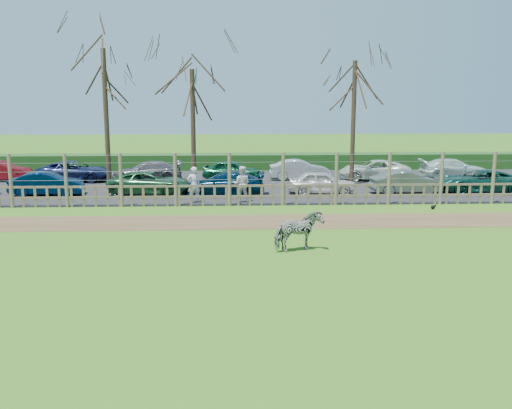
{
  "coord_description": "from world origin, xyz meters",
  "views": [
    {
      "loc": [
        0.12,
        -18.23,
        5.04
      ],
      "look_at": [
        1.0,
        2.5,
        1.1
      ],
      "focal_mm": 40.0,
      "sensor_mm": 36.0,
      "label": 1
    }
  ],
  "objects_px": {
    "tree_right": "(354,93)",
    "car_13": "(453,169)",
    "car_1": "(47,184)",
    "car_12": "(374,170)",
    "visitor_b": "(242,184)",
    "car_9": "(147,172)",
    "car_11": "(300,170)",
    "tree_mid": "(193,100)",
    "car_7": "(0,171)",
    "car_2": "(151,183)",
    "car_8": "(75,171)",
    "car_3": "(224,183)",
    "car_10": "(232,170)",
    "crow": "(433,207)",
    "car_4": "(322,182)",
    "car_6": "(480,181)",
    "visitor_a": "(194,185)",
    "tree_left": "(105,85)",
    "car_5": "(405,182)",
    "zebra": "(298,231)"
  },
  "relations": [
    {
      "from": "car_9",
      "to": "car_11",
      "type": "xyz_separation_m",
      "value": [
        9.2,
        0.52,
        0.0
      ]
    },
    {
      "from": "car_4",
      "to": "car_13",
      "type": "relative_size",
      "value": 0.85
    },
    {
      "from": "tree_mid",
      "to": "zebra",
      "type": "xyz_separation_m",
      "value": [
        4.29,
        -13.56,
        -4.19
      ]
    },
    {
      "from": "crow",
      "to": "car_9",
      "type": "bearing_deg",
      "value": 147.79
    },
    {
      "from": "car_10",
      "to": "car_11",
      "type": "relative_size",
      "value": 0.97
    },
    {
      "from": "car_2",
      "to": "car_10",
      "type": "xyz_separation_m",
      "value": [
        4.21,
        5.14,
        0.0
      ]
    },
    {
      "from": "car_2",
      "to": "car_8",
      "type": "height_order",
      "value": "same"
    },
    {
      "from": "car_3",
      "to": "car_8",
      "type": "distance_m",
      "value": 10.45
    },
    {
      "from": "visitor_b",
      "to": "car_12",
      "type": "xyz_separation_m",
      "value": [
        8.19,
        7.06,
        -0.26
      ]
    },
    {
      "from": "crow",
      "to": "car_10",
      "type": "distance_m",
      "value": 13.17
    },
    {
      "from": "tree_mid",
      "to": "car_4",
      "type": "bearing_deg",
      "value": -20.54
    },
    {
      "from": "tree_right",
      "to": "car_13",
      "type": "bearing_deg",
      "value": 18.84
    },
    {
      "from": "car_9",
      "to": "car_10",
      "type": "bearing_deg",
      "value": 89.44
    },
    {
      "from": "car_7",
      "to": "car_9",
      "type": "relative_size",
      "value": 0.88
    },
    {
      "from": "crow",
      "to": "car_10",
      "type": "xyz_separation_m",
      "value": [
        -9.13,
        9.47,
        0.54
      ]
    },
    {
      "from": "crow",
      "to": "car_6",
      "type": "height_order",
      "value": "car_6"
    },
    {
      "from": "tree_right",
      "to": "car_13",
      "type": "distance_m",
      "value": 8.59
    },
    {
      "from": "car_2",
      "to": "car_11",
      "type": "xyz_separation_m",
      "value": [
        8.35,
        5.13,
        0.0
      ]
    },
    {
      "from": "car_11",
      "to": "car_13",
      "type": "xyz_separation_m",
      "value": [
        9.61,
        0.08,
        0.0
      ]
    },
    {
      "from": "visitor_b",
      "to": "car_13",
      "type": "distance_m",
      "value": 15.25
    },
    {
      "from": "car_2",
      "to": "car_6",
      "type": "xyz_separation_m",
      "value": [
        17.28,
        -0.14,
        0.0
      ]
    },
    {
      "from": "car_1",
      "to": "car_13",
      "type": "xyz_separation_m",
      "value": [
        23.24,
        5.27,
        0.0
      ]
    },
    {
      "from": "car_1",
      "to": "car_5",
      "type": "height_order",
      "value": "same"
    },
    {
      "from": "visitor_b",
      "to": "car_1",
      "type": "height_order",
      "value": "visitor_b"
    },
    {
      "from": "crow",
      "to": "car_11",
      "type": "distance_m",
      "value": 10.71
    },
    {
      "from": "tree_mid",
      "to": "car_1",
      "type": "relative_size",
      "value": 1.87
    },
    {
      "from": "car_6",
      "to": "car_13",
      "type": "height_order",
      "value": "same"
    },
    {
      "from": "tree_mid",
      "to": "crow",
      "type": "xyz_separation_m",
      "value": [
        11.25,
        -6.7,
        -4.77
      ]
    },
    {
      "from": "car_8",
      "to": "car_9",
      "type": "relative_size",
      "value": 1.04
    },
    {
      "from": "visitor_b",
      "to": "car_12",
      "type": "bearing_deg",
      "value": -129.4
    },
    {
      "from": "car_1",
      "to": "car_8",
      "type": "height_order",
      "value": "same"
    },
    {
      "from": "tree_left",
      "to": "car_7",
      "type": "height_order",
      "value": "tree_left"
    },
    {
      "from": "car_1",
      "to": "car_8",
      "type": "relative_size",
      "value": 0.84
    },
    {
      "from": "car_9",
      "to": "car_11",
      "type": "height_order",
      "value": "same"
    },
    {
      "from": "visitor_b",
      "to": "crow",
      "type": "height_order",
      "value": "visitor_b"
    },
    {
      "from": "tree_left",
      "to": "visitor_a",
      "type": "xyz_separation_m",
      "value": [
        4.79,
        -3.75,
        -4.71
      ]
    },
    {
      "from": "tree_mid",
      "to": "car_7",
      "type": "relative_size",
      "value": 1.87
    },
    {
      "from": "car_1",
      "to": "car_2",
      "type": "distance_m",
      "value": 5.28
    },
    {
      "from": "car_3",
      "to": "car_4",
      "type": "xyz_separation_m",
      "value": [
        5.08,
        0.15,
        0.0
      ]
    },
    {
      "from": "tree_left",
      "to": "tree_right",
      "type": "xyz_separation_m",
      "value": [
        13.5,
        1.5,
        -0.37
      ]
    },
    {
      "from": "car_3",
      "to": "car_5",
      "type": "distance_m",
      "value": 9.45
    },
    {
      "from": "tree_right",
      "to": "car_4",
      "type": "distance_m",
      "value": 5.94
    },
    {
      "from": "crow",
      "to": "car_5",
      "type": "bearing_deg",
      "value": 91.07
    },
    {
      "from": "car_3",
      "to": "car_10",
      "type": "bearing_deg",
      "value": 180.0
    },
    {
      "from": "car_5",
      "to": "car_11",
      "type": "relative_size",
      "value": 1.0
    },
    {
      "from": "tree_mid",
      "to": "car_2",
      "type": "xyz_separation_m",
      "value": [
        -2.1,
        -2.37,
        -4.23
      ]
    },
    {
      "from": "car_1",
      "to": "car_12",
      "type": "bearing_deg",
      "value": -79.64
    },
    {
      "from": "car_5",
      "to": "visitor_a",
      "type": "bearing_deg",
      "value": 95.65
    },
    {
      "from": "tree_right",
      "to": "car_12",
      "type": "bearing_deg",
      "value": 47.38
    },
    {
      "from": "car_7",
      "to": "visitor_a",
      "type": "bearing_deg",
      "value": -120.82
    }
  ]
}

